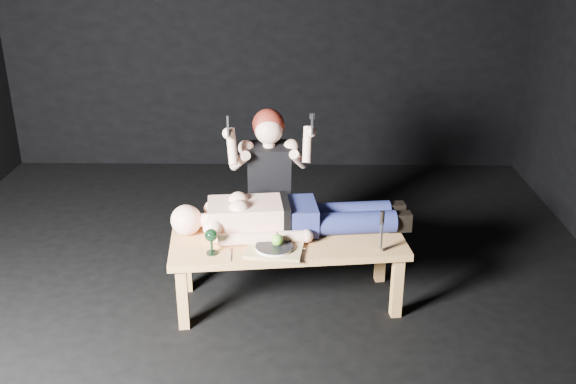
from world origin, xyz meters
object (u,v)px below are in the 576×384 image
(table, at_px, (288,271))
(carving_knife, at_px, (381,232))
(lying_man, at_px, (292,212))
(goblet, at_px, (211,242))
(serving_tray, at_px, (274,250))
(kneeling_woman, at_px, (269,185))

(table, relative_size, carving_knife, 5.57)
(lying_man, xyz_separation_m, carving_knife, (0.53, -0.28, 0.01))
(table, xyz_separation_m, goblet, (-0.45, -0.19, 0.31))
(serving_tray, bearing_deg, goblet, -174.93)
(table, distance_m, carving_knife, 0.67)
(kneeling_woman, relative_size, serving_tray, 3.59)
(table, distance_m, kneeling_woman, 0.68)
(serving_tray, height_order, goblet, goblet)
(kneeling_woman, distance_m, carving_knife, 0.98)
(kneeling_woman, bearing_deg, lying_man, -72.90)
(lying_man, height_order, kneeling_woman, kneeling_woman)
(table, height_order, carving_knife, carving_knife)
(table, xyz_separation_m, carving_knife, (0.56, -0.14, 0.35))
(table, relative_size, kneeling_woman, 1.21)
(table, height_order, serving_tray, serving_tray)
(kneeling_woman, height_order, serving_tray, kneeling_woman)
(carving_knife, bearing_deg, kneeling_woman, 128.78)
(serving_tray, bearing_deg, lying_man, 70.57)
(lying_man, height_order, serving_tray, lying_man)
(table, height_order, goblet, goblet)
(goblet, relative_size, carving_knife, 0.62)
(lying_man, distance_m, serving_tray, 0.33)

